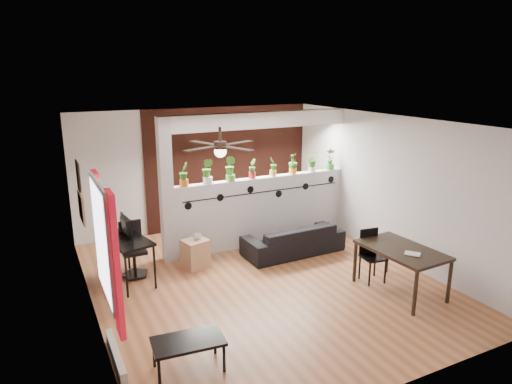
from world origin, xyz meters
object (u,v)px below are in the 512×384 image
sofa (293,239)px  potted_plant_6 (312,161)px  dining_table (402,253)px  coffee_table (188,343)px  folding_chair (371,250)px  potted_plant_0 (184,174)px  computer_desk (126,243)px  potted_plant_7 (330,158)px  cube_shelf (195,253)px  potted_plant_1 (208,170)px  potted_plant_4 (273,166)px  potted_plant_5 (293,163)px  potted_plant_3 (252,168)px  potted_plant_2 (230,168)px  ceiling_fan (220,148)px  cup (198,237)px  office_chair (133,253)px

sofa → potted_plant_6: bearing=-140.8°
sofa → dining_table: size_ratio=1.34×
potted_plant_6 → coffee_table: size_ratio=0.46×
coffee_table → potted_plant_6: bearing=40.5°
folding_chair → coffee_table: bearing=-164.8°
potted_plant_0 → sofa: bearing=-21.4°
computer_desk → dining_table: size_ratio=0.84×
potted_plant_6 → dining_table: bearing=-93.8°
potted_plant_7 → sofa: potted_plant_7 is taller
potted_plant_0 → cube_shelf: (-0.01, -0.52, -1.33)m
potted_plant_1 → potted_plant_7: bearing=0.0°
potted_plant_4 → potted_plant_7: potted_plant_7 is taller
potted_plant_5 → dining_table: size_ratio=0.30×
dining_table → folding_chair: 0.58m
sofa → potted_plant_4: bearing=-87.2°
potted_plant_3 → potted_plant_2: bearing=180.0°
sofa → dining_table: bearing=106.4°
dining_table → folding_chair: bearing=102.4°
potted_plant_2 → ceiling_fan: bearing=-117.1°
folding_chair → cube_shelf: bearing=144.1°
potted_plant_7 → cup: bearing=-170.6°
potted_plant_7 → potted_plant_4: bearing=180.0°
ceiling_fan → folding_chair: ceiling_fan is taller
coffee_table → potted_plant_4: bearing=48.4°
potted_plant_4 → cube_shelf: potted_plant_4 is taller
ceiling_fan → cup: size_ratio=8.92×
potted_plant_3 → coffee_table: potted_plant_3 is taller
potted_plant_3 → computer_desk: potted_plant_3 is taller
office_chair → cup: bearing=-7.4°
cup → dining_table: 3.38m
dining_table → potted_plant_6: bearing=86.2°
potted_plant_1 → potted_plant_2: (0.45, 0.00, 0.00)m
potted_plant_6 → potted_plant_7: potted_plant_7 is taller
office_chair → sofa: bearing=-6.9°
potted_plant_4 → potted_plant_6: size_ratio=0.96×
potted_plant_3 → potted_plant_6: (1.35, -0.00, 0.01)m
cube_shelf → potted_plant_4: bearing=1.5°
potted_plant_3 → office_chair: bearing=-171.2°
dining_table → cup: bearing=137.2°
potted_plant_2 → potted_plant_3: size_ratio=1.27×
potted_plant_6 → folding_chair: (-0.31, -2.26, -1.05)m
potted_plant_7 → computer_desk: (-4.35, -0.59, -0.90)m
potted_plant_6 → computer_desk: (-3.90, -0.59, -0.87)m
potted_plant_0 → potted_plant_6: (2.71, -0.00, -0.02)m
computer_desk → cup: bearing=3.6°
potted_plant_6 → cube_shelf: potted_plant_6 is taller
cube_shelf → dining_table: (2.53, -2.30, 0.39)m
potted_plant_5 → dining_table: 2.98m
ceiling_fan → potted_plant_6: ceiling_fan is taller
potted_plant_1 → coffee_table: size_ratio=0.55×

